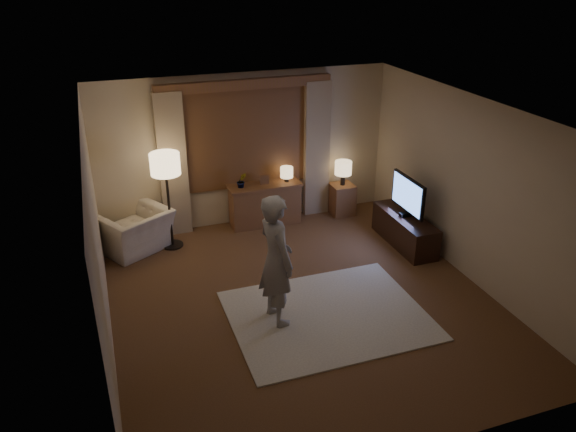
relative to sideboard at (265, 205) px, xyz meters
name	(u,v)px	position (x,y,z in m)	size (l,w,h in m)	color
room	(290,197)	(-0.24, -2.00, 0.98)	(5.04, 5.54, 2.64)	brown
rug	(327,315)	(-0.06, -2.94, -0.34)	(2.50, 2.00, 0.02)	beige
sideboard	(265,205)	(0.00, 0.00, 0.00)	(1.20, 0.40, 0.70)	brown
picture_frame	(264,181)	(0.00, 0.00, 0.45)	(0.16, 0.02, 0.20)	brown
plant	(242,181)	(-0.40, 0.00, 0.50)	(0.17, 0.13, 0.30)	#999999
table_lamp_sideboard	(287,173)	(0.40, 0.00, 0.55)	(0.22, 0.22, 0.30)	black
floor_lamp	(166,169)	(-1.66, -0.31, 0.97)	(0.46, 0.46, 1.57)	black
armchair	(135,231)	(-2.22, -0.25, -0.02)	(1.02, 0.89, 0.66)	#EDE2C3
side_table	(342,199)	(1.44, -0.05, -0.07)	(0.40, 0.40, 0.56)	brown
table_lamp_side	(343,169)	(1.44, -0.05, 0.52)	(0.30, 0.30, 0.44)	black
tv_stand	(405,230)	(1.91, -1.48, -0.10)	(0.45, 1.40, 0.50)	black
tv	(408,195)	(1.91, -1.48, 0.51)	(0.22, 0.90, 0.65)	black
person	(276,260)	(-0.71, -2.80, 0.53)	(0.63, 0.41, 1.73)	#B0AAA3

